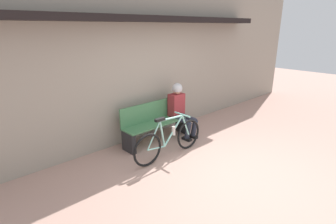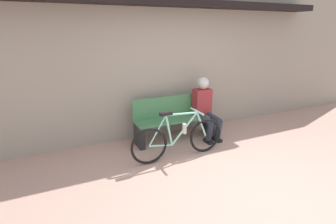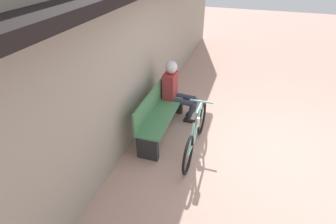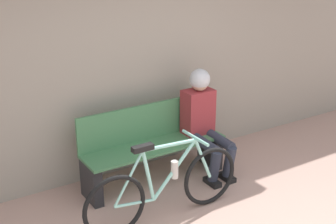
{
  "view_description": "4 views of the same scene",
  "coord_description": "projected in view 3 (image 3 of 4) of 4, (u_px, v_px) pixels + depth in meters",
  "views": [
    {
      "loc": [
        -3.37,
        -2.1,
        2.36
      ],
      "look_at": [
        0.03,
        1.6,
        0.71
      ],
      "focal_mm": 28.0,
      "sensor_mm": 36.0,
      "label": 1
    },
    {
      "loc": [
        -2.15,
        -2.34,
        2.05
      ],
      "look_at": [
        -0.41,
        1.4,
        0.75
      ],
      "focal_mm": 28.0,
      "sensor_mm": 36.0,
      "label": 2
    },
    {
      "loc": [
        -3.75,
        0.57,
        2.96
      ],
      "look_at": [
        -0.35,
        1.65,
        0.68
      ],
      "focal_mm": 28.0,
      "sensor_mm": 36.0,
      "label": 3
    },
    {
      "loc": [
        -2.33,
        -2.06,
        2.52
      ],
      "look_at": [
        -0.06,
        1.54,
        0.92
      ],
      "focal_mm": 50.0,
      "sensor_mm": 36.0,
      "label": 4
    }
  ],
  "objects": [
    {
      "name": "ground_plane",
      "position": [
        266.0,
        151.0,
        4.46
      ],
      "size": [
        24.0,
        24.0,
        0.0
      ],
      "primitive_type": "plane",
      "color": "tan"
    },
    {
      "name": "storefront_wall",
      "position": [
        133.0,
        42.0,
        4.17
      ],
      "size": [
        12.0,
        0.56,
        3.2
      ],
      "color": "#9E9384",
      "rests_on": "ground_plane"
    },
    {
      "name": "bicycle",
      "position": [
        196.0,
        133.0,
        4.33
      ],
      "size": [
        1.65,
        0.4,
        0.82
      ],
      "color": "black",
      "rests_on": "ground_plane"
    },
    {
      "name": "park_bench_near",
      "position": [
        160.0,
        114.0,
        4.73
      ],
      "size": [
        1.59,
        0.42,
        0.84
      ],
      "color": "#477F51",
      "rests_on": "ground_plane"
    },
    {
      "name": "person_seated",
      "position": [
        175.0,
        87.0,
        5.01
      ],
      "size": [
        0.34,
        0.66,
        1.19
      ],
      "color": "#2D3342",
      "rests_on": "ground_plane"
    }
  ]
}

